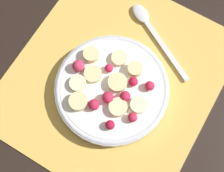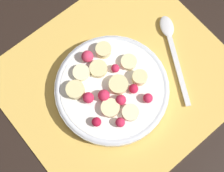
# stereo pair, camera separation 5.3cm
# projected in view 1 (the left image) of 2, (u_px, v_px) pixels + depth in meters

# --- Properties ---
(ground_plane) EXTENTS (3.00, 3.00, 0.00)m
(ground_plane) POSITION_uv_depth(u_px,v_px,m) (115.00, 78.00, 0.57)
(ground_plane) COLOR black
(placemat) EXTENTS (0.39, 0.35, 0.01)m
(placemat) POSITION_uv_depth(u_px,v_px,m) (115.00, 78.00, 0.57)
(placemat) COLOR #E0B251
(placemat) RESTS_ON ground_plane
(fruit_bowl) EXTENTS (0.20, 0.20, 0.04)m
(fruit_bowl) POSITION_uv_depth(u_px,v_px,m) (112.00, 89.00, 0.54)
(fruit_bowl) COLOR silver
(fruit_bowl) RESTS_ON placemat
(spoon) EXTENTS (0.10, 0.17, 0.01)m
(spoon) POSITION_uv_depth(u_px,v_px,m) (150.00, 26.00, 0.59)
(spoon) COLOR silver
(spoon) RESTS_ON placemat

